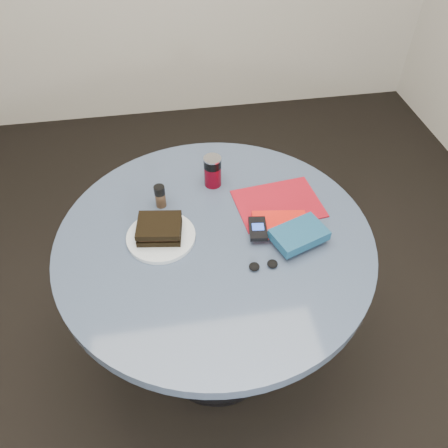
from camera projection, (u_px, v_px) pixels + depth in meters
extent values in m
plane|color=black|center=(217.00, 352.00, 1.91)|extent=(4.00, 4.00, 0.00)
cylinder|color=black|center=(217.00, 350.00, 1.90)|extent=(0.48, 0.48, 0.03)
cylinder|color=black|center=(216.00, 304.00, 1.64)|extent=(0.11, 0.11, 0.68)
cylinder|color=#39485F|center=(215.00, 240.00, 1.38)|extent=(1.00, 1.00, 0.04)
cylinder|color=silver|center=(161.00, 237.00, 1.36)|extent=(0.26, 0.26, 0.01)
cube|color=black|center=(160.00, 232.00, 1.35)|extent=(0.15, 0.13, 0.02)
cube|color=#351F14|center=(159.00, 229.00, 1.34)|extent=(0.13, 0.11, 0.01)
cube|color=black|center=(159.00, 225.00, 1.33)|extent=(0.15, 0.13, 0.02)
cylinder|color=#5D0412|center=(213.00, 175.00, 1.52)|extent=(0.07, 0.07, 0.08)
cylinder|color=black|center=(212.00, 163.00, 1.48)|extent=(0.07, 0.07, 0.03)
cylinder|color=silver|center=(212.00, 159.00, 1.47)|extent=(0.07, 0.07, 0.01)
cylinder|color=#47311E|center=(161.00, 200.00, 1.45)|extent=(0.03, 0.03, 0.05)
cylinder|color=black|center=(159.00, 190.00, 1.42)|extent=(0.04, 0.04, 0.03)
cube|color=maroon|center=(278.00, 204.00, 1.47)|extent=(0.30, 0.24, 0.00)
cube|color=red|center=(280.00, 225.00, 1.39)|extent=(0.19, 0.14, 0.01)
cube|color=navy|center=(299.00, 235.00, 1.33)|extent=(0.19, 0.15, 0.03)
cube|color=black|center=(258.00, 229.00, 1.36)|extent=(0.06, 0.10, 0.02)
cube|color=blue|center=(258.00, 227.00, 1.35)|extent=(0.04, 0.03, 0.00)
ellipsoid|color=black|center=(254.00, 267.00, 1.27)|extent=(0.03, 0.03, 0.02)
ellipsoid|color=black|center=(272.00, 264.00, 1.28)|extent=(0.03, 0.03, 0.02)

